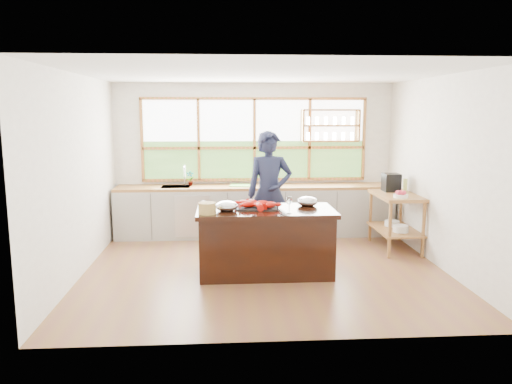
{
  "coord_description": "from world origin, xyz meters",
  "views": [
    {
      "loc": [
        -0.56,
        -6.77,
        2.21
      ],
      "look_at": [
        -0.11,
        0.15,
        1.08
      ],
      "focal_mm": 35.0,
      "sensor_mm": 36.0,
      "label": 1
    }
  ],
  "objects": [
    {
      "name": "espresso_machine",
      "position": [
        2.19,
        1.18,
        1.05
      ],
      "size": [
        0.26,
        0.28,
        0.29
      ],
      "primitive_type": "cube",
      "rotation": [
        0.0,
        0.0,
        -0.01
      ],
      "color": "black",
      "rests_on": "right_shelf_unit"
    },
    {
      "name": "cook",
      "position": [
        0.14,
        0.72,
        0.96
      ],
      "size": [
        0.72,
        0.49,
        1.91
      ],
      "primitive_type": "imported",
      "rotation": [
        0.0,
        0.0,
        0.05
      ],
      "color": "#1A1E37",
      "rests_on": "ground_plane"
    },
    {
      "name": "wine_glass",
      "position": [
        0.28,
        -0.49,
        1.06
      ],
      "size": [
        0.08,
        0.08,
        0.22
      ],
      "color": "white",
      "rests_on": "island"
    },
    {
      "name": "ground_plane",
      "position": [
        0.0,
        0.0,
        0.0
      ],
      "size": [
        5.0,
        5.0,
        0.0
      ],
      "primitive_type": "plane",
      "color": "brown"
    },
    {
      "name": "wine_bottle",
      "position": [
        2.24,
        0.68,
        1.04
      ],
      "size": [
        0.08,
        0.08,
        0.28
      ],
      "primitive_type": "cylinder",
      "rotation": [
        0.0,
        0.0,
        0.09
      ],
      "color": "#9BAA4B",
      "rests_on": "right_shelf_unit"
    },
    {
      "name": "island",
      "position": [
        0.0,
        -0.2,
        0.45
      ],
      "size": [
        1.85,
        0.9,
        0.9
      ],
      "color": "black",
      "rests_on": "ground_plane"
    },
    {
      "name": "fruit_bowl",
      "position": [
        2.14,
        0.58,
        0.95
      ],
      "size": [
        0.22,
        0.22,
        0.11
      ],
      "color": "white",
      "rests_on": "right_shelf_unit"
    },
    {
      "name": "wicker_basket",
      "position": [
        -0.78,
        -0.46,
        0.97
      ],
      "size": [
        0.23,
        0.23,
        0.15
      ],
      "primitive_type": "cylinder",
      "color": "tan",
      "rests_on": "island"
    },
    {
      "name": "mixing_bowl_right",
      "position": [
        0.6,
        0.02,
        0.96
      ],
      "size": [
        0.29,
        0.29,
        0.14
      ],
      "primitive_type": "ellipsoid",
      "color": "silver",
      "rests_on": "island"
    },
    {
      "name": "cutting_board",
      "position": [
        -0.25,
        1.94,
        0.91
      ],
      "size": [
        0.44,
        0.36,
        0.01
      ],
      "primitive_type": "cube",
      "rotation": [
        0.0,
        0.0,
        -0.16
      ],
      "color": "#68BF43",
      "rests_on": "back_counter"
    },
    {
      "name": "potted_plant",
      "position": [
        -1.15,
        2.0,
        1.03
      ],
      "size": [
        0.15,
        0.11,
        0.27
      ],
      "primitive_type": "imported",
      "rotation": [
        0.0,
        0.0,
        0.11
      ],
      "color": "slate",
      "rests_on": "back_counter"
    },
    {
      "name": "slate_board",
      "position": [
        -0.11,
        -0.11,
        0.91
      ],
      "size": [
        0.58,
        0.44,
        0.02
      ],
      "primitive_type": "cube",
      "rotation": [
        0.0,
        0.0,
        -0.08
      ],
      "color": "black",
      "rests_on": "island"
    },
    {
      "name": "lobster_pile",
      "position": [
        -0.12,
        -0.12,
        0.96
      ],
      "size": [
        0.55,
        0.48,
        0.08
      ],
      "color": "red",
      "rests_on": "slate_board"
    },
    {
      "name": "back_counter",
      "position": [
        -0.02,
        1.94,
        0.45
      ],
      "size": [
        4.9,
        0.63,
        0.9
      ],
      "color": "#AAA9A1",
      "rests_on": "ground_plane"
    },
    {
      "name": "parchment_roll",
      "position": [
        -0.83,
        -0.05,
        0.94
      ],
      "size": [
        0.12,
        0.31,
        0.08
      ],
      "primitive_type": "cylinder",
      "rotation": [
        1.57,
        0.0,
        0.15
      ],
      "color": "white",
      "rests_on": "island"
    },
    {
      "name": "mixing_bowl_left",
      "position": [
        -0.53,
        -0.27,
        0.96
      ],
      "size": [
        0.3,
        0.3,
        0.14
      ],
      "primitive_type": "ellipsoid",
      "color": "silver",
      "rests_on": "island"
    },
    {
      "name": "right_shelf_unit",
      "position": [
        2.19,
        0.89,
        0.6
      ],
      "size": [
        0.62,
        1.1,
        0.9
      ],
      "color": "#985E30",
      "rests_on": "ground_plane"
    },
    {
      "name": "room_shell",
      "position": [
        0.02,
        0.51,
        1.75
      ],
      "size": [
        5.02,
        4.52,
        2.71
      ],
      "color": "white",
      "rests_on": "ground_plane"
    }
  ]
}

